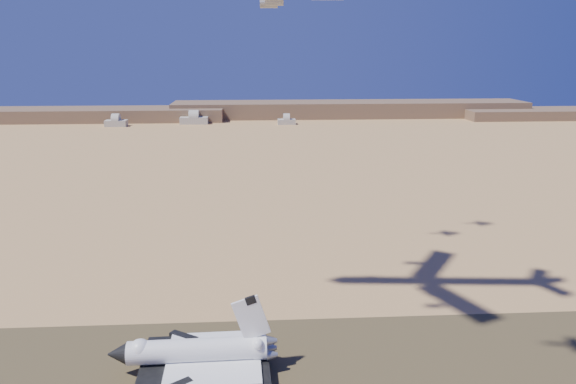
{
  "coord_description": "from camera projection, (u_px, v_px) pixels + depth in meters",
  "views": [
    {
      "loc": [
        3.25,
        -129.69,
        79.92
      ],
      "look_at": [
        11.99,
        8.0,
        44.47
      ],
      "focal_mm": 35.0,
      "sensor_mm": 36.0,
      "label": 1
    }
  ],
  "objects": [
    {
      "name": "ground",
      "position": [
        244.0,
        367.0,
        145.05
      ],
      "size": [
        1200.0,
        1200.0,
        0.0
      ],
      "primitive_type": "plane",
      "color": "tan",
      "rests_on": "ground"
    },
    {
      "name": "runway",
      "position": [
        244.0,
        367.0,
        145.04
      ],
      "size": [
        600.0,
        50.0,
        0.06
      ],
      "primitive_type": "cube",
      "color": "brown",
      "rests_on": "ground"
    },
    {
      "name": "ridgeline",
      "position": [
        305.0,
        112.0,
        656.84
      ],
      "size": [
        960.0,
        90.0,
        18.0
      ],
      "color": "brown",
      "rests_on": "ground"
    },
    {
      "name": "hangars",
      "position": [
        190.0,
        120.0,
        602.37
      ],
      "size": [
        200.5,
        29.5,
        30.0
      ],
      "color": "#ACA698",
      "rests_on": "ground"
    },
    {
      "name": "shuttle",
      "position": [
        196.0,
        353.0,
        140.86
      ],
      "size": [
        42.21,
        26.42,
        20.82
      ],
      "rotation": [
        0.0,
        0.0,
        0.03
      ],
      "color": "white",
      "rests_on": "runway"
    }
  ]
}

